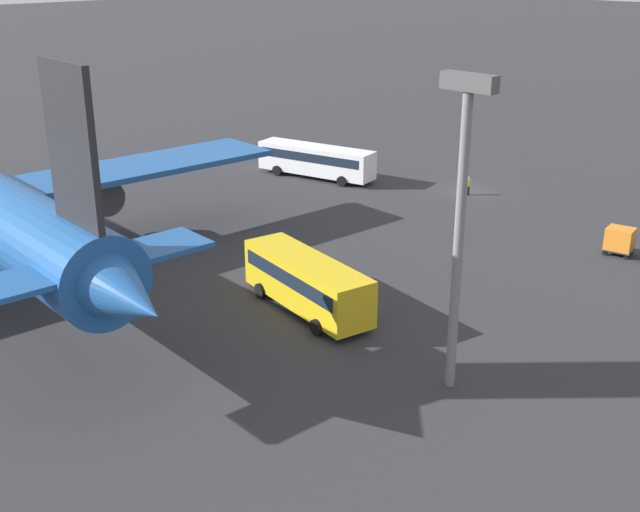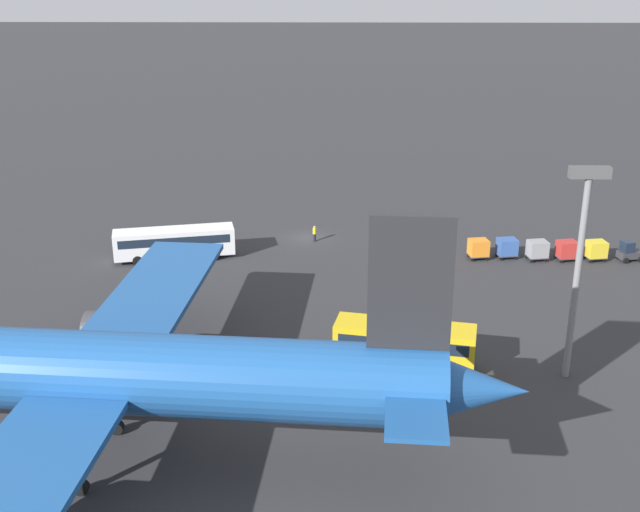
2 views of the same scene
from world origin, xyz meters
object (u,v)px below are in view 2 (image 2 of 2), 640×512
at_px(cargo_cart_grey, 537,249).
at_px(cargo_cart_blue, 507,247).
at_px(shuttle_bus_far, 405,342).
at_px(airplane, 64,372).
at_px(cargo_cart_red, 567,249).
at_px(cargo_cart_yellow, 596,249).
at_px(worker_person, 315,234).
at_px(shuttle_bus_near, 174,241).
at_px(cargo_cart_orange, 478,248).
at_px(baggage_tug, 629,252).

distance_m(cargo_cart_grey, cargo_cart_blue, 3.04).
bearing_deg(cargo_cart_grey, shuttle_bus_far, 55.86).
bearing_deg(airplane, cargo_cart_red, -134.09).
distance_m(airplane, shuttle_bus_far, 25.17).
bearing_deg(cargo_cart_yellow, airplane, 39.63).
bearing_deg(shuttle_bus_far, cargo_cart_blue, -106.85).
height_order(worker_person, cargo_cart_red, cargo_cart_red).
distance_m(shuttle_bus_near, cargo_cart_orange, 31.21).
xyz_separation_m(shuttle_bus_near, cargo_cart_red, (-40.14, -0.10, -0.71)).
xyz_separation_m(worker_person, cargo_cart_red, (-25.89, 5.43, 0.32)).
bearing_deg(cargo_cart_grey, cargo_cart_red, 179.49).
bearing_deg(shuttle_bus_far, cargo_cart_grey, -112.92).
bearing_deg(baggage_tug, cargo_cart_red, -13.34).
bearing_deg(cargo_cart_grey, worker_person, -13.26).
bearing_deg(airplane, worker_person, -104.54).
distance_m(airplane, baggage_tug, 58.45).
height_order(cargo_cart_red, cargo_cart_orange, same).
height_order(cargo_cart_grey, cargo_cart_orange, same).
bearing_deg(cargo_cart_grey, cargo_cart_orange, -2.71).
xyz_separation_m(cargo_cart_grey, cargo_cart_orange, (5.96, -0.28, 0.00)).
height_order(cargo_cart_yellow, cargo_cart_blue, same).
height_order(shuttle_bus_far, cargo_cart_grey, shuttle_bus_far).
relative_size(cargo_cart_yellow, cargo_cart_blue, 1.00).
relative_size(shuttle_bus_far, cargo_cart_red, 4.84).
height_order(cargo_cart_red, cargo_cart_blue, same).
bearing_deg(cargo_cart_grey, airplane, 43.86).
distance_m(cargo_cart_yellow, cargo_cart_red, 2.98).
distance_m(cargo_cart_red, cargo_cart_grey, 2.98).
bearing_deg(cargo_cart_orange, cargo_cart_yellow, 178.87).
xyz_separation_m(shuttle_bus_near, worker_person, (-14.25, -5.52, -1.03)).
bearing_deg(cargo_cart_grey, baggage_tug, -179.64).
bearing_deg(cargo_cart_orange, cargo_cart_grey, 177.29).
xyz_separation_m(baggage_tug, cargo_cart_blue, (12.33, -0.54, 0.25)).
relative_size(shuttle_bus_far, cargo_cart_orange, 4.84).
relative_size(worker_person, cargo_cart_grey, 0.77).
height_order(shuttle_bus_far, cargo_cart_yellow, shuttle_bus_far).
xyz_separation_m(baggage_tug, cargo_cart_red, (6.37, 0.09, 0.25)).
bearing_deg(worker_person, cargo_cart_yellow, 169.50).
xyz_separation_m(cargo_cart_red, cargo_cart_grey, (2.98, -0.03, 0.00)).
bearing_deg(shuttle_bus_far, worker_person, -63.95).
bearing_deg(cargo_cart_red, baggage_tug, -179.23).
relative_size(shuttle_bus_near, cargo_cart_grey, 5.53).
height_order(shuttle_bus_near, cargo_cart_yellow, shuttle_bus_near).
bearing_deg(cargo_cart_blue, airplane, 46.75).
distance_m(shuttle_bus_far, cargo_cart_yellow, 31.31).
bearing_deg(baggage_tug, cargo_cart_yellow, -13.91).
bearing_deg(cargo_cart_orange, cargo_cart_blue, -173.98).
height_order(cargo_cart_grey, cargo_cart_blue, same).
xyz_separation_m(cargo_cart_red, cargo_cart_orange, (8.94, -0.31, 0.00)).
height_order(shuttle_bus_near, shuttle_bus_far, shuttle_bus_far).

